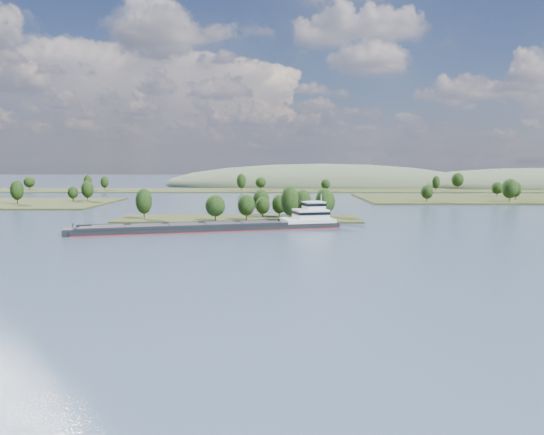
{
  "coord_description": "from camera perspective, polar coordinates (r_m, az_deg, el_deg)",
  "views": [
    {
      "loc": [
        15.83,
        -38.76,
        23.74
      ],
      "look_at": [
        14.32,
        130.0,
        6.0
      ],
      "focal_mm": 35.0,
      "sensor_mm": 36.0,
      "label": 1
    }
  ],
  "objects": [
    {
      "name": "tree_island",
      "position": [
        218.62,
        -1.99,
        0.83
      ],
      "size": [
        100.0,
        31.68,
        15.15
      ],
      "color": "#293116",
      "rests_on": "ground"
    },
    {
      "name": "back_shoreline",
      "position": [
        439.18,
        -0.3,
        3.0
      ],
      "size": [
        900.0,
        60.0,
        15.26
      ],
      "color": "#293116",
      "rests_on": "ground"
    },
    {
      "name": "hill_east",
      "position": [
        564.81,
        26.16,
        2.98
      ],
      "size": [
        260.0,
        140.0,
        36.0
      ],
      "primitive_type": "ellipsoid",
      "color": "#3E4B33",
      "rests_on": "ground"
    },
    {
      "name": "hill_west",
      "position": [
        541.08,
        5.2,
        3.46
      ],
      "size": [
        320.0,
        160.0,
        44.0
      ],
      "primitive_type": "ellipsoid",
      "color": "#3E4B33",
      "rests_on": "ground"
    },
    {
      "name": "ground",
      "position": [
        161.3,
        -5.13,
        -2.49
      ],
      "size": [
        1800.0,
        1800.0,
        0.0
      ],
      "primitive_type": "plane",
      "color": "#334358",
      "rests_on": "ground"
    },
    {
      "name": "cargo_barge",
      "position": [
        186.89,
        -4.85,
        -0.82
      ],
      "size": [
        93.85,
        35.76,
        12.75
      ],
      "color": "black",
      "rests_on": "ground"
    }
  ]
}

